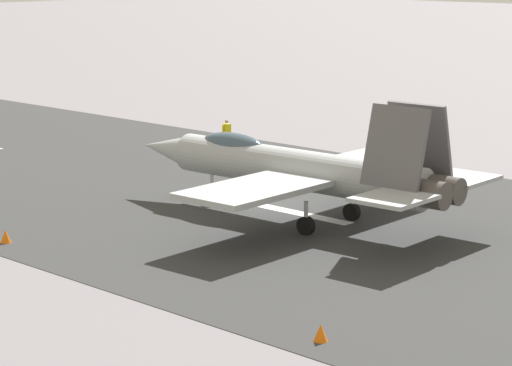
% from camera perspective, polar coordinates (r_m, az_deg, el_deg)
% --- Properties ---
extents(ground_plane, '(400.00, 400.00, 0.00)m').
position_cam_1_polar(ground_plane, '(48.90, 0.66, -1.29)').
color(ground_plane, slate).
extents(runway_strip, '(240.00, 26.00, 0.02)m').
position_cam_1_polar(runway_strip, '(48.89, 0.67, -1.28)').
color(runway_strip, '#323333').
rests_on(runway_strip, ground).
extents(fighter_jet, '(17.28, 14.06, 5.53)m').
position_cam_1_polar(fighter_jet, '(45.88, 2.25, 0.81)').
color(fighter_jet, '#A1A7AA').
rests_on(fighter_jet, ground).
extents(crew_person, '(0.31, 0.70, 1.56)m').
position_cam_1_polar(crew_person, '(64.87, -1.56, 2.68)').
color(crew_person, '#1E2338').
rests_on(crew_person, ground).
extents(marker_cone_near, '(0.44, 0.44, 0.55)m').
position_cam_1_polar(marker_cone_near, '(32.12, 3.43, -7.91)').
color(marker_cone_near, orange).
rests_on(marker_cone_near, ground).
extents(marker_cone_mid, '(0.44, 0.44, 0.55)m').
position_cam_1_polar(marker_cone_mid, '(43.90, -13.09, -2.77)').
color(marker_cone_mid, orange).
rests_on(marker_cone_mid, ground).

